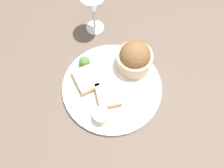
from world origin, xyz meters
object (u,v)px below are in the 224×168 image
Objects in this scene: wine_glass at (93,6)px; cheese_toast_far at (86,80)px; sauce_ramekin at (101,115)px; cheese_toast_near at (108,95)px; salad_bowl at (135,58)px.

cheese_toast_far is at bearing -12.43° from wine_glass.
wine_glass is (-0.22, 0.05, 0.09)m from cheese_toast_far.
sauce_ramekin reaches higher than cheese_toast_far.
cheese_toast_near is 0.57× the size of wine_glass.
wine_glass is at bearing -147.30° from salad_bowl.
sauce_ramekin is 0.35m from wine_glass.
sauce_ramekin is at bearing 15.89° from cheese_toast_far.
cheese_toast_near is (-0.07, 0.03, -0.01)m from sauce_ramekin.
wine_glass reaches higher than cheese_toast_far.
wine_glass is at bearing -176.96° from cheese_toast_near.
cheese_toast_near is 0.88× the size of cheese_toast_far.
sauce_ramekin is 0.31× the size of wine_glass.
cheese_toast_near is at bearing 3.04° from wine_glass.
salad_bowl reaches higher than cheese_toast_far.
wine_glass is (-0.27, -0.01, 0.09)m from cheese_toast_near.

